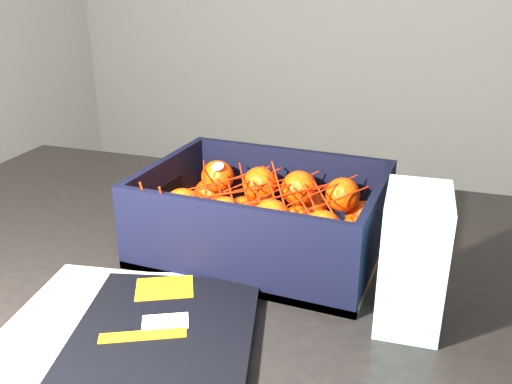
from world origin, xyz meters
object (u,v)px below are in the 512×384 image
at_px(magazine_stack, 122,335).
at_px(retail_carton, 413,258).
at_px(produce_crate, 263,225).
at_px(table, 201,305).

xyz_separation_m(magazine_stack, retail_carton, (0.31, 0.17, 0.08)).
bearing_deg(produce_crate, magazine_stack, -104.54).
bearing_deg(retail_carton, table, 164.01).
bearing_deg(table, produce_crate, 25.60).
bearing_deg(table, retail_carton, -10.16).
xyz_separation_m(table, magazine_stack, (0.02, -0.23, 0.11)).
relative_size(table, produce_crate, 3.55).
bearing_deg(retail_carton, magazine_stack, -156.08).
distance_m(table, produce_crate, 0.17).
height_order(table, produce_crate, produce_crate).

